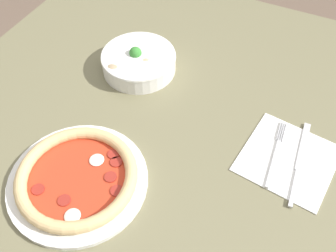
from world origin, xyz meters
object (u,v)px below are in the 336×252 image
Objects in this scene: pizza at (77,178)px; knife at (299,166)px; bowl at (139,61)px; fork at (276,154)px.

knife is (0.40, 0.24, -0.01)m from pizza.
pizza is 1.49× the size of bowl.
pizza is at bearing 116.63° from knife.
pizza is 1.55× the size of fork.
knife is at bearing -102.31° from fork.
knife is (0.45, -0.13, -0.02)m from bowl.
bowl is 1.04× the size of fork.
pizza is at bearing -81.86° from bowl.
fork is (0.40, -0.12, -0.02)m from bowl.
knife is at bearing 30.36° from pizza.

